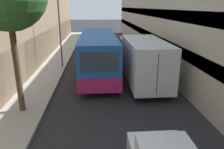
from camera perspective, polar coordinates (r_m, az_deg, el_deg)
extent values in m
plane|color=#232326|center=(15.27, -0.35, -2.21)|extent=(150.00, 150.00, 0.00)
cube|color=#9E998E|center=(15.67, -17.89, -2.28)|extent=(2.20, 60.00, 0.15)
cube|color=black|center=(15.78, -24.14, 2.23)|extent=(1.08, 60.00, 2.82)
cube|color=#A89E89|center=(15.72, 20.54, 15.34)|extent=(2.40, 60.00, 9.70)
cube|color=#333D47|center=(15.69, 17.40, 6.70)|extent=(1.08, 60.00, 0.70)
cube|color=#333D47|center=(15.47, 18.13, 14.47)|extent=(1.08, 60.00, 0.70)
cube|color=#1E519E|center=(16.65, -3.63, 5.78)|extent=(2.52, 9.73, 2.71)
cube|color=#B21E5B|center=(16.86, -3.57, 2.77)|extent=(2.55, 9.75, 0.90)
cube|color=#2D3847|center=(16.58, -3.66, 7.15)|extent=(2.56, 8.95, 0.87)
cube|color=#2D3847|center=(11.80, -3.34, 3.27)|extent=(2.07, 0.04, 1.08)
cylinder|color=black|center=(19.90, -6.89, 3.84)|extent=(0.24, 1.00, 1.00)
cylinder|color=black|center=(19.92, -0.48, 3.98)|extent=(0.24, 1.00, 1.00)
cylinder|color=black|center=(14.11, -7.87, -1.91)|extent=(0.24, 1.00, 1.00)
cylinder|color=black|center=(14.14, 1.14, -1.70)|extent=(0.24, 1.00, 1.00)
cube|color=silver|center=(18.56, 5.73, 6.05)|extent=(2.25, 2.37, 2.18)
cube|color=silver|center=(14.47, 8.59, 3.61)|extent=(2.35, 6.09, 2.63)
cube|color=#4C4C4C|center=(11.63, 11.83, 0.00)|extent=(0.05, 0.02, 2.24)
cylinder|color=black|center=(18.64, 2.43, 2.96)|extent=(0.22, 0.96, 0.96)
cylinder|color=black|center=(19.00, 8.78, 3.05)|extent=(0.22, 0.96, 0.96)
cylinder|color=black|center=(13.07, 5.41, -3.51)|extent=(0.22, 0.96, 0.96)
cylinder|color=black|center=(13.57, 14.25, -3.18)|extent=(0.22, 0.96, 0.96)
cylinder|color=#38383D|center=(18.65, -13.45, 11.27)|extent=(0.12, 0.12, 6.26)
cylinder|color=#4C3823|center=(11.28, -23.56, 1.64)|extent=(0.28, 0.28, 4.40)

